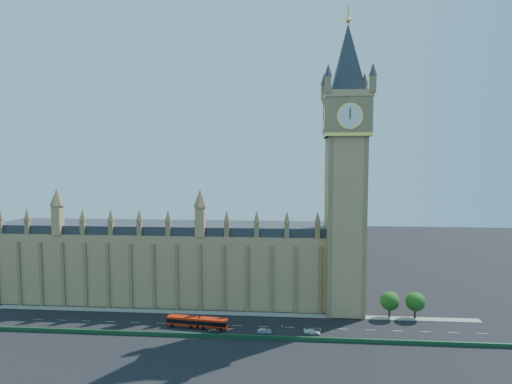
# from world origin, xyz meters

# --- Properties ---
(ground) EXTENTS (400.00, 400.00, 0.00)m
(ground) POSITION_xyz_m (0.00, 0.00, 0.00)
(ground) COLOR black
(ground) RESTS_ON ground
(palace_westminster) EXTENTS (120.00, 20.00, 28.00)m
(palace_westminster) POSITION_xyz_m (-25.00, 22.00, 13.86)
(palace_westminster) COLOR tan
(palace_westminster) RESTS_ON ground
(elizabeth_tower) EXTENTS (20.59, 20.59, 105.00)m
(elizabeth_tower) POSITION_xyz_m (38.00, 13.99, 54.56)
(elizabeth_tower) COLOR tan
(elizabeth_tower) RESTS_ON ground
(bridge_parapet) EXTENTS (160.00, 0.60, 1.20)m
(bridge_parapet) POSITION_xyz_m (0.00, -9.00, 0.60)
(bridge_parapet) COLOR #1E4C2D
(bridge_parapet) RESTS_ON ground
(kerb_north) EXTENTS (160.00, 3.00, 0.16)m
(kerb_north) POSITION_xyz_m (0.00, 9.50, 0.08)
(kerb_north) COLOR gray
(kerb_north) RESTS_ON ground
(tree_east_near) EXTENTS (6.00, 6.00, 8.50)m
(tree_east_near) POSITION_xyz_m (52.22, 10.08, 5.64)
(tree_east_near) COLOR #382619
(tree_east_near) RESTS_ON ground
(tree_east_far) EXTENTS (6.00, 6.00, 8.50)m
(tree_east_far) POSITION_xyz_m (60.22, 10.08, 5.64)
(tree_east_far) COLOR #382619
(tree_east_far) RESTS_ON ground
(red_bus) EXTENTS (18.72, 4.80, 3.15)m
(red_bus) POSITION_xyz_m (-7.87, -2.39, 1.66)
(red_bus) COLOR red
(red_bus) RESTS_ON ground
(car_grey) EXTENTS (3.88, 1.84, 1.28)m
(car_grey) POSITION_xyz_m (-2.00, -5.69, 0.64)
(car_grey) COLOR #393B40
(car_grey) RESTS_ON ground
(car_silver) EXTENTS (4.26, 1.82, 1.36)m
(car_silver) POSITION_xyz_m (12.68, -4.96, 0.68)
(car_silver) COLOR #94969B
(car_silver) RESTS_ON ground
(car_white) EXTENTS (4.94, 2.24, 1.41)m
(car_white) POSITION_xyz_m (26.49, -4.32, 0.70)
(car_white) COLOR white
(car_white) RESTS_ON ground
(cone_a) EXTENTS (0.50, 0.50, 0.74)m
(cone_a) POSITION_xyz_m (14.00, -2.96, 0.37)
(cone_a) COLOR black
(cone_a) RESTS_ON ground
(cone_b) EXTENTS (0.51, 0.51, 0.68)m
(cone_b) POSITION_xyz_m (17.76, -0.12, 0.33)
(cone_b) COLOR black
(cone_b) RESTS_ON ground
(cone_c) EXTENTS (0.47, 0.47, 0.65)m
(cone_c) POSITION_xyz_m (29.00, -1.97, 0.32)
(cone_c) COLOR black
(cone_c) RESTS_ON ground
(cone_d) EXTENTS (0.46, 0.46, 0.66)m
(cone_d) POSITION_xyz_m (32.24, -3.27, 0.33)
(cone_d) COLOR black
(cone_d) RESTS_ON ground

